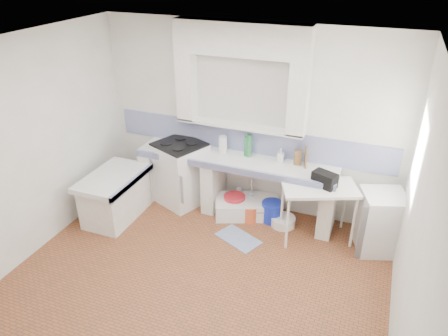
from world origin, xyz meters
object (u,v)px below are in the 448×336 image
(stove, at_px, (181,174))
(side_table, at_px, (317,213))
(fridge, at_px, (380,222))
(sink, at_px, (247,207))

(stove, relative_size, side_table, 0.99)
(stove, height_order, side_table, stove)
(side_table, xyz_separation_m, fridge, (0.83, 0.07, 0.01))
(side_table, distance_m, fridge, 0.83)
(stove, relative_size, fridge, 1.16)
(stove, distance_m, fridge, 3.01)
(sink, bearing_deg, stove, 158.13)
(sink, height_order, fridge, fridge)
(stove, distance_m, side_table, 2.19)
(side_table, bearing_deg, fridge, -18.37)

